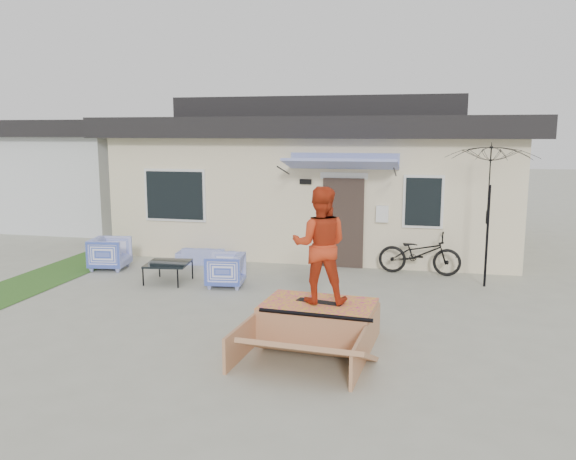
% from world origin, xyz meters
% --- Properties ---
extents(ground, '(90.00, 90.00, 0.00)m').
position_xyz_m(ground, '(0.00, 0.00, 0.00)').
color(ground, '#9E9E8D').
rests_on(ground, ground).
extents(grass_strip, '(1.40, 8.00, 0.01)m').
position_xyz_m(grass_strip, '(-5.20, 2.00, 0.00)').
color(grass_strip, '#2E5D21').
rests_on(grass_strip, ground).
extents(house, '(10.80, 8.49, 4.10)m').
position_xyz_m(house, '(0.00, 7.99, 1.94)').
color(house, beige).
rests_on(house, ground).
extents(neighbor_house, '(8.60, 7.60, 3.50)m').
position_xyz_m(neighbor_house, '(-10.50, 10.00, 1.78)').
color(neighbor_house, silver).
rests_on(neighbor_house, ground).
extents(loveseat, '(1.41, 0.55, 0.54)m').
position_xyz_m(loveseat, '(-2.29, 4.09, 0.27)').
color(loveseat, '#3048BC').
rests_on(loveseat, ground).
extents(armchair_left, '(0.85, 0.89, 0.82)m').
position_xyz_m(armchair_left, '(-4.23, 3.05, 0.41)').
color(armchair_left, '#3048BC').
rests_on(armchair_left, ground).
extents(armchair_right, '(0.78, 0.82, 0.76)m').
position_xyz_m(armchair_right, '(-1.13, 2.21, 0.38)').
color(armchair_right, '#3048BC').
rests_on(armchair_right, ground).
extents(coffee_table, '(0.98, 0.98, 0.43)m').
position_xyz_m(coffee_table, '(-2.40, 2.23, 0.21)').
color(coffee_table, black).
rests_on(coffee_table, ground).
extents(bicycle, '(1.85, 0.73, 1.16)m').
position_xyz_m(bicycle, '(2.76, 4.17, 0.58)').
color(bicycle, black).
rests_on(bicycle, ground).
extents(patio_umbrella, '(2.19, 2.10, 2.20)m').
position_xyz_m(patio_umbrella, '(4.09, 3.40, 1.75)').
color(patio_umbrella, black).
rests_on(patio_umbrella, ground).
extents(skate_ramp, '(1.84, 2.36, 0.56)m').
position_xyz_m(skate_ramp, '(1.29, -0.40, 0.28)').
color(skate_ramp, '#B2774F').
rests_on(skate_ramp, ground).
extents(skateboard, '(0.75, 0.33, 0.05)m').
position_xyz_m(skateboard, '(1.30, -0.34, 0.58)').
color(skateboard, black).
rests_on(skateboard, skate_ramp).
extents(skater, '(0.93, 0.76, 1.77)m').
position_xyz_m(skater, '(1.30, -0.34, 1.49)').
color(skater, red).
rests_on(skater, skateboard).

